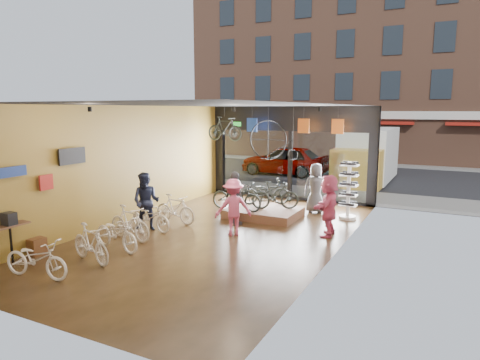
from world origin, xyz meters
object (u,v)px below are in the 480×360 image
Objects in this scene: floor_bike_3 at (130,223)px; display_bike_right at (265,192)px; street_car at (285,160)px; floor_bike_5 at (175,209)px; floor_bike_2 at (117,233)px; customer_1 at (146,202)px; penny_farthing at (276,141)px; floor_bike_0 at (36,259)px; customer_3 at (233,207)px; display_bike_left at (237,196)px; customer_5 at (329,205)px; box_truck at (365,157)px; floor_bike_1 at (91,243)px; display_bike_mid at (275,195)px; hung_bike at (225,129)px; sunglasses_rack at (348,190)px; customer_4 at (316,188)px; floor_bike_4 at (151,217)px; display_platform at (263,213)px; customer_2 at (235,198)px.

floor_bike_3 is 5.22m from display_bike_right.
street_car is at bearing 12.05° from floor_bike_3.
floor_bike_2 is at bearing -171.18° from floor_bike_5.
customer_1 is 5.49m from penny_farthing.
customer_3 reaches higher than floor_bike_0.
floor_bike_5 is 0.86× the size of display_bike_left.
floor_bike_2 is 6.01m from customer_5.
box_truck reaches higher than display_bike_left.
display_bike_mid is (2.35, 6.03, 0.31)m from floor_bike_1.
hung_bike reaches higher than floor_bike_3.
display_bike_right is at bearing -104.43° from box_truck.
sunglasses_rack is 3.30m from penny_farthing.
customer_4 is at bearing -87.20° from hung_bike.
floor_bike_0 is 0.99× the size of customer_3.
street_car is 15.39m from floor_bike_1.
customer_4 is at bearing -23.97° from floor_bike_3.
street_car is at bearing 140.47° from sunglasses_rack.
floor_bike_4 is 5.32m from hung_bike.
hung_bike is (-1.70, 2.27, 2.14)m from display_bike_left.
floor_bike_0 is 0.89× the size of penny_farthing.
display_bike_left reaches higher than floor_bike_2.
sunglasses_rack reaches higher than display_platform.
penny_farthing is at bearing 98.45° from display_platform.
customer_2 is at bearing -93.60° from penny_farthing.
hung_bike reaches higher than customer_5.
box_truck is 7.39m from sunglasses_rack.
hung_bike reaches higher than display_platform.
customer_3 is 0.90× the size of penny_farthing.
customer_5 is at bearing -44.59° from penny_farthing.
customer_2 is (1.86, 5.87, 0.43)m from floor_bike_0.
display_bike_mid is 0.90× the size of customer_1.
street_car is 3.13× the size of floor_bike_1.
customer_4 is (2.11, 2.08, 0.11)m from display_bike_left.
floor_bike_4 is at bearing 145.60° from display_bike_left.
display_bike_right is 3.31m from customer_5.
display_platform is 4.07m from customer_1.
hung_bike is at bearing 32.97° from display_bike_mid.
floor_bike_1 is 2.90m from floor_bike_4.
hung_bike reaches higher than customer_1.
floor_bike_0 is 1.04× the size of display_bike_mid.
street_car reaches higher than floor_bike_4.
customer_5 reaches higher than customer_4.
box_truck is 4.29× the size of display_bike_mid.
display_platform is at bearing -19.68° from floor_bike_3.
customer_1 is at bearing 1.22° from street_car.
display_bike_left is at bearing -137.61° from hung_bike.
floor_bike_3 is at bearing -2.34° from customer_3.
display_platform is at bearing -73.09° from customer_2.
floor_bike_1 is (-3.75, -14.36, -0.88)m from box_truck.
display_bike_mid is 0.82× the size of sunglasses_rack.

